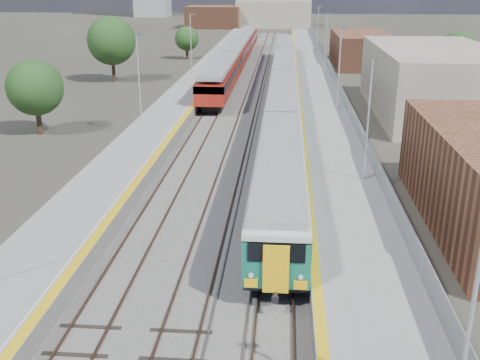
# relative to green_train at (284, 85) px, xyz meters

# --- Properties ---
(ground) EXTENTS (320.00, 320.00, 0.00)m
(ground) POSITION_rel_green_train_xyz_m (-1.50, 2.52, -2.17)
(ground) COLOR #47443A
(ground) RESTS_ON ground
(ballast_bed) EXTENTS (10.50, 155.00, 0.06)m
(ballast_bed) POSITION_rel_green_train_xyz_m (-3.75, 5.02, -2.14)
(ballast_bed) COLOR #565451
(ballast_bed) RESTS_ON ground
(tracks) EXTENTS (8.96, 160.00, 0.17)m
(tracks) POSITION_rel_green_train_xyz_m (-3.15, 6.70, -2.06)
(tracks) COLOR #4C3323
(tracks) RESTS_ON ground
(platform_right) EXTENTS (4.70, 155.00, 8.52)m
(platform_right) POSITION_rel_green_train_xyz_m (3.78, 5.01, -1.63)
(platform_right) COLOR slate
(platform_right) RESTS_ON ground
(platform_left) EXTENTS (4.30, 155.00, 8.52)m
(platform_left) POSITION_rel_green_train_xyz_m (-10.55, 5.01, -1.65)
(platform_left) COLOR slate
(platform_left) RESTS_ON ground
(green_train) EXTENTS (2.80, 77.88, 3.08)m
(green_train) POSITION_rel_green_train_xyz_m (0.00, 0.00, 0.00)
(green_train) COLOR black
(green_train) RESTS_ON ground
(red_train) EXTENTS (2.98, 60.41, 3.76)m
(red_train) POSITION_rel_green_train_xyz_m (-7.00, 23.87, 0.06)
(red_train) COLOR black
(red_train) RESTS_ON ground
(tree_a) EXTENTS (4.69, 4.69, 6.36)m
(tree_a) POSITION_rel_green_train_xyz_m (-20.66, -13.20, 1.83)
(tree_a) COLOR #382619
(tree_a) RESTS_ON ground
(tree_b) EXTENTS (6.06, 6.06, 8.22)m
(tree_b) POSITION_rel_green_train_xyz_m (-21.84, 12.58, 3.01)
(tree_b) COLOR #382619
(tree_b) RESTS_ON ground
(tree_c) EXTENTS (3.90, 3.90, 5.29)m
(tree_c) POSITION_rel_green_train_xyz_m (-16.04, 34.48, 1.16)
(tree_c) COLOR #382619
(tree_c) RESTS_ON ground
(tree_d) EXTENTS (5.00, 5.00, 6.77)m
(tree_d) POSITION_rel_green_train_xyz_m (20.39, 11.13, 2.09)
(tree_d) COLOR #382619
(tree_d) RESTS_ON ground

